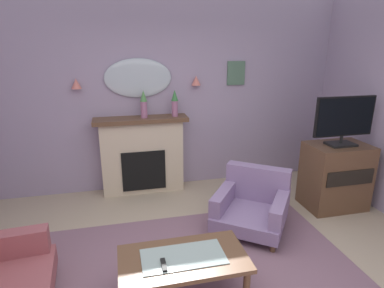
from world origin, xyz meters
name	(u,v)px	position (x,y,z in m)	size (l,w,h in m)	color
wall_back	(162,95)	(0.00, 2.55, 1.45)	(6.44, 0.10, 2.89)	#9E8CA8
patterned_rug	(201,279)	(0.00, 0.20, 0.01)	(3.20, 2.40, 0.01)	#7F5B6B
fireplace	(143,156)	(-0.36, 2.33, 0.57)	(1.36, 0.36, 1.16)	beige
mantel_vase_left	(144,104)	(-0.31, 2.30, 1.37)	(0.10, 0.10, 0.40)	#9E6084
mantel_vase_right	(175,102)	(0.14, 2.30, 1.37)	(0.10, 0.10, 0.39)	#9E6084
wall_mirror	(138,78)	(-0.36, 2.47, 1.71)	(0.96, 0.06, 0.56)	#B2BCC6
wall_sconce_left	(76,84)	(-1.21, 2.42, 1.66)	(0.14, 0.14, 0.14)	#D17066
wall_sconce_right	(196,81)	(0.49, 2.42, 1.66)	(0.14, 0.14, 0.14)	#D17066
framed_picture	(236,73)	(1.14, 2.48, 1.75)	(0.28, 0.03, 0.36)	#4C6B56
coffee_table	(183,263)	(-0.22, 0.00, 0.38)	(1.10, 0.60, 0.45)	brown
tv_remote	(164,265)	(-0.40, -0.08, 0.45)	(0.04, 0.16, 0.02)	black
armchair_beside_couch	(252,204)	(0.86, 0.99, 0.31)	(1.13, 1.14, 0.71)	gray
tv_cabinet	(335,176)	(2.17, 1.22, 0.45)	(0.80, 0.57, 0.90)	brown
tv_flatscreen	(344,120)	(2.17, 1.20, 1.25)	(0.84, 0.24, 0.65)	black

